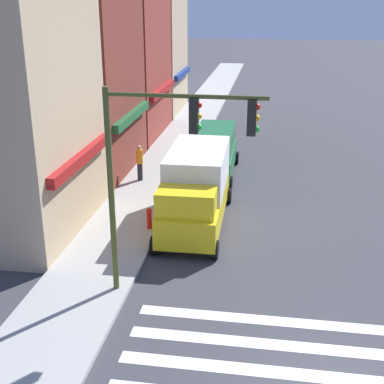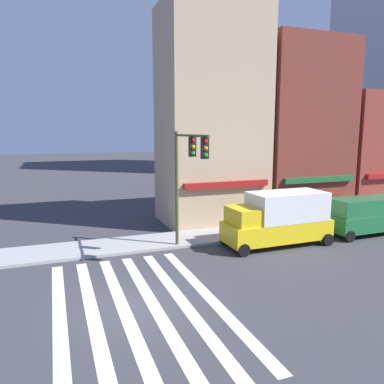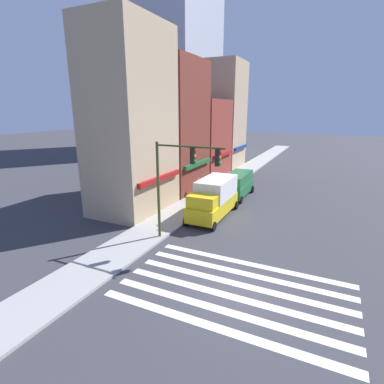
{
  "view_description": "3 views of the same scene",
  "coord_description": "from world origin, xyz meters",
  "px_view_note": "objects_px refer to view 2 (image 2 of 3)",
  "views": [
    {
      "loc": [
        -10.47,
        1.81,
        8.87
      ],
      "look_at": [
        3.63,
        4.0,
        3.5
      ],
      "focal_mm": 50.0,
      "sensor_mm": 36.0,
      "label": 1
    },
    {
      "loc": [
        -2.69,
        -12.93,
        6.48
      ],
      "look_at": [
        3.63,
        4.0,
        3.5
      ],
      "focal_mm": 35.0,
      "sensor_mm": 36.0,
      "label": 2
    },
    {
      "loc": [
        -12.2,
        -3.55,
        8.36
      ],
      "look_at": [
        3.63,
        4.0,
        3.5
      ],
      "focal_mm": 28.0,
      "sensor_mm": 36.0,
      "label": 3
    }
  ],
  "objects_px": {
    "traffic_signal": "(187,167)",
    "box_truck_yellow": "(279,218)",
    "fire_hydrant": "(249,229)",
    "pedestrian_orange_vest": "(307,209)",
    "van_green": "(365,214)"
  },
  "relations": [
    {
      "from": "traffic_signal",
      "to": "box_truck_yellow",
      "type": "distance_m",
      "value": 6.29
    },
    {
      "from": "traffic_signal",
      "to": "fire_hydrant",
      "type": "height_order",
      "value": "traffic_signal"
    },
    {
      "from": "traffic_signal",
      "to": "fire_hydrant",
      "type": "relative_size",
      "value": 7.64
    },
    {
      "from": "traffic_signal",
      "to": "pedestrian_orange_vest",
      "type": "bearing_deg",
      "value": 18.46
    },
    {
      "from": "traffic_signal",
      "to": "van_green",
      "type": "distance_m",
      "value": 12.33
    },
    {
      "from": "van_green",
      "to": "fire_hydrant",
      "type": "bearing_deg",
      "value": 166.01
    },
    {
      "from": "box_truck_yellow",
      "to": "pedestrian_orange_vest",
      "type": "relative_size",
      "value": 3.52
    },
    {
      "from": "traffic_signal",
      "to": "pedestrian_orange_vest",
      "type": "distance_m",
      "value": 11.21
    },
    {
      "from": "van_green",
      "to": "box_truck_yellow",
      "type": "bearing_deg",
      "value": 179.11
    },
    {
      "from": "fire_hydrant",
      "to": "box_truck_yellow",
      "type": "bearing_deg",
      "value": -60.91
    },
    {
      "from": "van_green",
      "to": "pedestrian_orange_vest",
      "type": "bearing_deg",
      "value": 116.33
    },
    {
      "from": "box_truck_yellow",
      "to": "traffic_signal",
      "type": "bearing_deg",
      "value": 178.23
    },
    {
      "from": "van_green",
      "to": "pedestrian_orange_vest",
      "type": "xyz_separation_m",
      "value": [
        -1.78,
        3.45,
        -0.21
      ]
    },
    {
      "from": "box_truck_yellow",
      "to": "fire_hydrant",
      "type": "distance_m",
      "value": 2.18
    },
    {
      "from": "box_truck_yellow",
      "to": "van_green",
      "type": "height_order",
      "value": "box_truck_yellow"
    }
  ]
}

